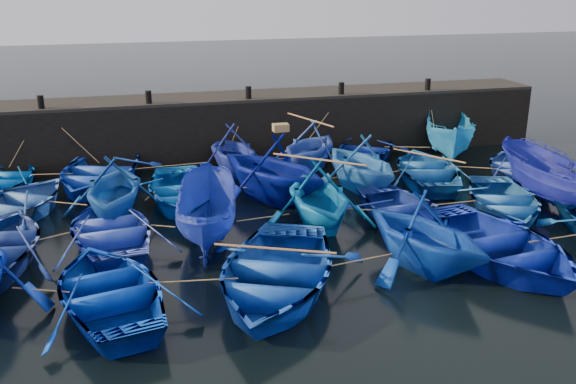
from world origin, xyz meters
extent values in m
plane|color=black|center=(0.00, 0.00, 0.00)|extent=(120.00, 120.00, 0.00)
cube|color=black|center=(0.00, 10.50, 1.25)|extent=(26.00, 2.50, 2.50)
cube|color=black|center=(0.00, 10.50, 2.56)|extent=(26.00, 2.50, 0.12)
cylinder|color=black|center=(-8.00, 9.60, 2.87)|extent=(0.24, 0.24, 0.50)
cylinder|color=black|center=(-4.00, 9.60, 2.87)|extent=(0.24, 0.24, 0.50)
cylinder|color=black|center=(0.00, 9.60, 2.87)|extent=(0.24, 0.24, 0.50)
cylinder|color=black|center=(4.00, 9.60, 2.87)|extent=(0.24, 0.24, 0.50)
cylinder|color=black|center=(8.00, 9.60, 2.87)|extent=(0.24, 0.24, 0.50)
imported|color=#004190|center=(-9.36, 7.86, 0.46)|extent=(4.02, 4.97, 0.91)
imported|color=#0D329A|center=(-6.07, 7.62, 0.58)|extent=(5.48, 6.51, 1.15)
imported|color=#2033A4|center=(-1.02, 7.84, 0.99)|extent=(3.72, 4.17, 1.99)
imported|color=blue|center=(2.03, 7.58, 1.01)|extent=(5.04, 5.08, 2.03)
imported|color=navy|center=(4.63, 8.29, 0.48)|extent=(5.39, 5.73, 0.97)
imported|color=#207ED5|center=(8.23, 7.71, 0.98)|extent=(3.75, 5.43, 1.97)
imported|color=#2953A0|center=(-8.68, 4.78, 0.51)|extent=(5.64, 6.07, 1.03)
imported|color=#134DA0|center=(-5.46, 4.01, 1.08)|extent=(4.06, 4.54, 2.16)
imported|color=blue|center=(-3.30, 4.79, 0.52)|extent=(3.61, 5.03, 1.04)
imported|color=#000C78|center=(-0.23, 4.43, 1.22)|extent=(5.86, 6.07, 2.45)
imported|color=blue|center=(3.13, 4.75, 1.07)|extent=(4.30, 4.73, 2.14)
imported|color=#144F92|center=(5.90, 5.02, 0.50)|extent=(4.43, 5.45, 1.00)
imported|color=#25479A|center=(9.30, 4.23, 0.46)|extent=(4.34, 5.18, 0.92)
imported|color=blue|center=(-5.62, 1.87, 0.50)|extent=(3.98, 5.18, 1.00)
imported|color=navy|center=(-2.93, 1.43, 0.90)|extent=(2.54, 4.86, 1.79)
imported|color=blue|center=(0.53, 1.62, 1.09)|extent=(3.77, 4.31, 2.18)
imported|color=navy|center=(3.29, 1.23, 0.46)|extent=(3.66, 4.79, 0.93)
imported|color=#1B579F|center=(6.75, 1.26, 0.48)|extent=(4.54, 5.39, 0.96)
imported|color=navy|center=(8.64, 1.28, 0.97)|extent=(2.56, 5.25, 1.95)
imported|color=#00299E|center=(-5.65, -1.98, 0.51)|extent=(4.45, 5.51, 1.01)
imported|color=#0B399A|center=(-1.76, -2.26, 0.60)|extent=(6.12, 6.94, 1.19)
imported|color=#07329F|center=(2.39, -1.89, 1.07)|extent=(4.76, 5.08, 2.15)
imported|color=#0A2098|center=(4.51, -2.11, 0.58)|extent=(4.80, 6.13, 1.16)
cube|color=olive|center=(0.07, 4.43, 2.57)|extent=(0.52, 0.35, 0.25)
cylinder|color=tan|center=(-7.71, 7.74, 0.55)|extent=(1.49, 0.28, 0.04)
cylinder|color=tan|center=(-3.55, 7.73, 0.55)|extent=(3.26, 0.26, 0.04)
cylinder|color=tan|center=(0.50, 7.71, 0.55)|extent=(1.25, 0.29, 0.04)
cylinder|color=tan|center=(3.33, 7.94, 0.55)|extent=(0.83, 0.74, 0.04)
cylinder|color=tan|center=(6.43, 8.00, 0.55)|extent=(1.81, 0.62, 0.04)
cylinder|color=tan|center=(-7.07, 4.40, 0.55)|extent=(1.44, 0.81, 0.04)
cylinder|color=tan|center=(-4.38, 4.40, 0.55)|extent=(0.39, 0.80, 0.04)
cylinder|color=tan|center=(-1.77, 4.61, 0.55)|extent=(1.28, 0.39, 0.04)
cylinder|color=tan|center=(1.45, 4.59, 0.55)|extent=(1.57, 0.36, 0.04)
cylinder|color=tan|center=(4.51, 4.88, 0.55)|extent=(0.99, 0.30, 0.04)
cylinder|color=tan|center=(7.60, 4.63, 0.55)|extent=(1.61, 0.81, 0.04)
cylinder|color=tan|center=(-7.13, 1.61, 0.55)|extent=(1.23, 0.55, 0.04)
cylinder|color=tan|center=(-4.28, 1.65, 0.55)|extent=(0.90, 0.47, 0.04)
cylinder|color=tan|center=(-1.20, 1.52, 0.55)|extent=(1.67, 0.22, 0.04)
cylinder|color=tan|center=(1.91, 1.42, 0.55)|extent=(0.98, 0.42, 0.04)
cylinder|color=tan|center=(5.02, 1.24, 0.55)|extent=(1.66, 0.07, 0.04)
cylinder|color=tan|center=(7.70, 1.27, 0.55)|extent=(0.11, 0.06, 0.04)
cylinder|color=tan|center=(-7.20, -1.69, 0.55)|extent=(1.31, 0.60, 0.04)
cylinder|color=tan|center=(-3.70, -2.12, 0.55)|extent=(2.10, 0.32, 0.04)
cylinder|color=tan|center=(0.31, -2.07, 0.55)|extent=(2.35, 0.40, 0.04)
cylinder|color=tan|center=(3.45, -2.00, 0.55)|extent=(0.35, 0.25, 0.04)
cylinder|color=tan|center=(6.55, -2.03, 0.55)|extent=(2.27, 0.19, 0.04)
cylinder|color=tan|center=(-8.68, 9.28, 1.58)|extent=(1.40, 0.48, 2.09)
cylinder|color=tan|center=(-7.04, 9.16, 1.58)|extent=(1.96, 0.72, 2.10)
cylinder|color=tan|center=(-0.51, 9.27, 1.58)|extent=(1.06, 0.51, 2.09)
cylinder|color=tan|center=(3.01, 9.14, 1.58)|extent=(2.01, 0.76, 2.10)
cylinder|color=tan|center=(4.32, 9.50, 1.58)|extent=(0.67, 0.04, 2.08)
cylinder|color=tan|center=(8.11, 9.21, 1.58)|extent=(0.28, 0.63, 2.08)
cylinder|color=#99724C|center=(2.03, 7.58, 2.06)|extent=(1.08, 2.84, 0.06)
cylinder|color=#99724C|center=(5.90, 5.02, 1.03)|extent=(1.77, 2.49, 0.06)
cylinder|color=#99724C|center=(0.53, 1.62, 2.21)|extent=(2.34, 1.97, 0.06)
cylinder|color=#99724C|center=(-1.76, -2.26, 1.22)|extent=(2.74, 1.32, 0.06)
camera|label=1|loc=(-5.01, -16.00, 7.51)|focal=40.00mm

